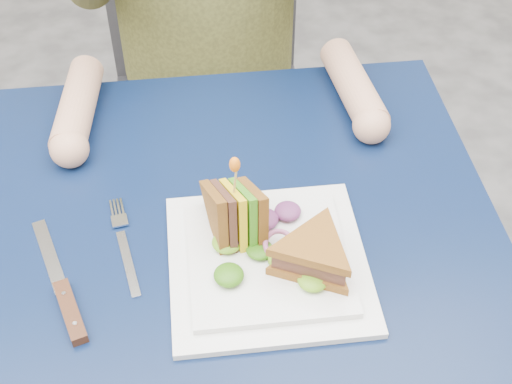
{
  "coord_description": "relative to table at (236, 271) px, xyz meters",
  "views": [
    {
      "loc": [
        -0.05,
        -0.65,
        1.47
      ],
      "look_at": [
        0.03,
        -0.01,
        0.82
      ],
      "focal_mm": 50.0,
      "sensor_mm": 36.0,
      "label": 1
    }
  ],
  "objects": [
    {
      "name": "table",
      "position": [
        0.0,
        0.0,
        0.0
      ],
      "size": [
        0.75,
        0.75,
        0.73
      ],
      "color": "black",
      "rests_on": "ground"
    },
    {
      "name": "chair",
      "position": [
        0.0,
        0.66,
        -0.11
      ],
      "size": [
        0.42,
        0.4,
        0.93
      ],
      "color": "#47474C",
      "rests_on": "ground"
    },
    {
      "name": "plate",
      "position": [
        0.04,
        -0.06,
        0.09
      ],
      "size": [
        0.26,
        0.26,
        0.02
      ],
      "color": "white",
      "rests_on": "table"
    },
    {
      "name": "sandwich_flat",
      "position": [
        0.09,
        -0.08,
        0.12
      ],
      "size": [
        0.17,
        0.17,
        0.05
      ],
      "color": "brown",
      "rests_on": "plate"
    },
    {
      "name": "sandwich_upright",
      "position": [
        0.0,
        -0.01,
        0.13
      ],
      "size": [
        0.09,
        0.15,
        0.15
      ],
      "color": "brown",
      "rests_on": "plate"
    },
    {
      "name": "fork",
      "position": [
        -0.15,
        -0.01,
        0.08
      ],
      "size": [
        0.05,
        0.18,
        0.01
      ],
      "color": "silver",
      "rests_on": "table"
    },
    {
      "name": "knife",
      "position": [
        -0.22,
        -0.09,
        0.09
      ],
      "size": [
        0.09,
        0.22,
        0.02
      ],
      "color": "silver",
      "rests_on": "table"
    },
    {
      "name": "toothpick",
      "position": [
        0.0,
        -0.01,
        0.2
      ],
      "size": [
        0.01,
        0.01,
        0.06
      ],
      "primitive_type": "cylinder",
      "rotation": [
        0.14,
        0.07,
        0.0
      ],
      "color": "tan",
      "rests_on": "sandwich_upright"
    },
    {
      "name": "toothpick_frill",
      "position": [
        0.0,
        -0.01,
        0.23
      ],
      "size": [
        0.01,
        0.01,
        0.02
      ],
      "primitive_type": "ellipsoid",
      "color": "orange",
      "rests_on": "sandwich_upright"
    },
    {
      "name": "lettuce_spill",
      "position": [
        0.04,
        -0.05,
        0.11
      ],
      "size": [
        0.15,
        0.13,
        0.02
      ],
      "primitive_type": null,
      "color": "#337A14",
      "rests_on": "plate"
    },
    {
      "name": "onion_ring",
      "position": [
        0.05,
        -0.05,
        0.11
      ],
      "size": [
        0.04,
        0.04,
        0.02
      ],
      "primitive_type": "torus",
      "rotation": [
        0.44,
        0.0,
        0.0
      ],
      "color": "#9E4C7A",
      "rests_on": "plate"
    }
  ]
}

